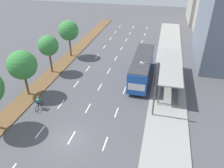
% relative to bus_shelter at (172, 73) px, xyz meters
% --- Properties ---
extents(ground_plane, '(140.00, 140.00, 0.00)m').
position_rel_bus_shelter_xyz_m(ground_plane, '(-9.53, -13.66, -1.87)').
color(ground_plane, '#4C4C51').
extents(median_strip, '(2.60, 52.00, 0.12)m').
position_rel_bus_shelter_xyz_m(median_strip, '(-17.83, 6.34, -1.81)').
color(median_strip, brown).
rests_on(median_strip, ground).
extents(sidewalk_right, '(4.50, 52.00, 0.15)m').
position_rel_bus_shelter_xyz_m(sidewalk_right, '(-0.28, 6.34, -1.79)').
color(sidewalk_right, gray).
rests_on(sidewalk_right, ground).
extents(lane_divider_left, '(0.14, 47.22, 0.01)m').
position_rel_bus_shelter_xyz_m(lane_divider_left, '(-13.03, 4.46, -1.86)').
color(lane_divider_left, white).
rests_on(lane_divider_left, ground).
extents(lane_divider_center, '(0.14, 47.22, 0.01)m').
position_rel_bus_shelter_xyz_m(lane_divider_center, '(-9.53, 4.46, -1.86)').
color(lane_divider_center, white).
rests_on(lane_divider_center, ground).
extents(lane_divider_right, '(0.14, 47.22, 0.01)m').
position_rel_bus_shelter_xyz_m(lane_divider_right, '(-6.03, 4.46, -1.86)').
color(lane_divider_right, white).
rests_on(lane_divider_right, ground).
extents(bus_shelter, '(2.90, 11.67, 2.86)m').
position_rel_bus_shelter_xyz_m(bus_shelter, '(0.00, 0.00, 0.00)').
color(bus_shelter, gray).
rests_on(bus_shelter, sidewalk_right).
extents(bus, '(2.54, 11.29, 3.37)m').
position_rel_bus_shelter_xyz_m(bus, '(-4.28, 0.92, 0.20)').
color(bus, '#2356B2').
rests_on(bus, ground).
extents(cyclist, '(0.46, 1.82, 1.71)m').
position_rel_bus_shelter_xyz_m(cyclist, '(-15.10, -9.57, -1.08)').
color(cyclist, black).
rests_on(cyclist, ground).
extents(median_tree_second, '(3.60, 3.60, 5.99)m').
position_rel_bus_shelter_xyz_m(median_tree_second, '(-18.07, -7.15, 2.43)').
color(median_tree_second, brown).
rests_on(median_tree_second, median_strip).
extents(median_tree_third, '(3.01, 3.01, 5.81)m').
position_rel_bus_shelter_xyz_m(median_tree_third, '(-18.02, -0.58, 2.53)').
color(median_tree_third, brown).
rests_on(median_tree_third, median_strip).
extents(median_tree_fourth, '(3.44, 3.44, 6.36)m').
position_rel_bus_shelter_xyz_m(median_tree_fourth, '(-17.63, 5.99, 2.88)').
color(median_tree_fourth, brown).
rests_on(median_tree_fourth, median_strip).
extents(streetlight, '(1.91, 0.24, 6.50)m').
position_rel_bus_shelter_xyz_m(streetlight, '(-2.11, -7.71, 2.02)').
color(streetlight, '#4C4C51').
rests_on(streetlight, sidewalk_right).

